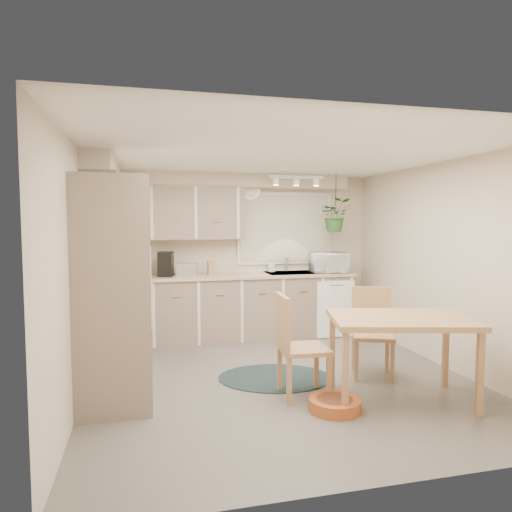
% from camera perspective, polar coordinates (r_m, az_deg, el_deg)
% --- Properties ---
extents(floor, '(4.20, 4.20, 0.00)m').
position_cam_1_polar(floor, '(5.13, 2.96, -15.06)').
color(floor, '#656159').
rests_on(floor, ground).
extents(ceiling, '(4.20, 4.20, 0.00)m').
position_cam_1_polar(ceiling, '(4.89, 3.07, 12.55)').
color(ceiling, white).
rests_on(ceiling, wall_back).
extents(wall_back, '(4.00, 0.04, 2.40)m').
position_cam_1_polar(wall_back, '(6.89, -2.00, 0.14)').
color(wall_back, beige).
rests_on(wall_back, floor).
extents(wall_front, '(4.00, 0.04, 2.40)m').
position_cam_1_polar(wall_front, '(2.93, 14.91, -5.60)').
color(wall_front, beige).
rests_on(wall_front, floor).
extents(wall_left, '(0.04, 4.20, 2.40)m').
position_cam_1_polar(wall_left, '(4.70, -21.07, -2.07)').
color(wall_left, beige).
rests_on(wall_left, floor).
extents(wall_right, '(0.04, 4.20, 2.40)m').
position_cam_1_polar(wall_right, '(5.76, 22.44, -0.99)').
color(wall_right, beige).
rests_on(wall_right, floor).
extents(base_cab_left, '(0.60, 1.85, 0.90)m').
position_cam_1_polar(base_cab_left, '(5.66, -16.66, -8.64)').
color(base_cab_left, gray).
rests_on(base_cab_left, floor).
extents(base_cab_back, '(3.60, 0.60, 0.90)m').
position_cam_1_polar(base_cab_back, '(6.66, -3.15, -6.52)').
color(base_cab_back, gray).
rests_on(base_cab_back, floor).
extents(counter_left, '(0.64, 1.89, 0.04)m').
position_cam_1_polar(counter_left, '(5.57, -16.66, -3.92)').
color(counter_left, tan).
rests_on(counter_left, base_cab_left).
extents(counter_back, '(3.64, 0.64, 0.04)m').
position_cam_1_polar(counter_back, '(6.58, -3.15, -2.51)').
color(counter_back, tan).
rests_on(counter_back, base_cab_back).
extents(oven_stack, '(0.65, 0.65, 2.10)m').
position_cam_1_polar(oven_stack, '(4.32, -17.36, -4.53)').
color(oven_stack, gray).
rests_on(oven_stack, floor).
extents(wall_oven_face, '(0.02, 0.56, 0.58)m').
position_cam_1_polar(wall_oven_face, '(4.31, -13.10, -4.46)').
color(wall_oven_face, white).
rests_on(wall_oven_face, oven_stack).
extents(upper_cab_left, '(0.35, 2.00, 0.75)m').
position_cam_1_polar(upper_cab_left, '(5.65, -18.16, 5.37)').
color(upper_cab_left, gray).
rests_on(upper_cab_left, wall_left).
extents(upper_cab_back, '(2.00, 0.35, 0.75)m').
position_cam_1_polar(upper_cab_back, '(6.57, -10.31, 5.32)').
color(upper_cab_back, gray).
rests_on(upper_cab_back, wall_back).
extents(soffit_left, '(0.30, 2.00, 0.20)m').
position_cam_1_polar(soffit_left, '(5.68, -18.53, 10.15)').
color(soffit_left, beige).
rests_on(soffit_left, wall_left).
extents(soffit_back, '(3.60, 0.30, 0.20)m').
position_cam_1_polar(soffit_back, '(6.72, -3.45, 9.42)').
color(soffit_back, beige).
rests_on(soffit_back, wall_back).
extents(cooktop, '(0.52, 0.58, 0.02)m').
position_cam_1_polar(cooktop, '(5.00, -16.89, -4.55)').
color(cooktop, white).
rests_on(cooktop, counter_left).
extents(range_hood, '(0.40, 0.60, 0.14)m').
position_cam_1_polar(range_hood, '(4.95, -17.24, 0.66)').
color(range_hood, white).
rests_on(range_hood, upper_cab_left).
extents(window_blinds, '(1.40, 0.02, 1.00)m').
position_cam_1_polar(window_blinds, '(7.02, 3.66, 3.48)').
color(window_blinds, silver).
rests_on(window_blinds, wall_back).
extents(window_frame, '(1.50, 0.02, 1.10)m').
position_cam_1_polar(window_frame, '(7.03, 3.63, 3.48)').
color(window_frame, silver).
rests_on(window_frame, wall_back).
extents(sink, '(0.70, 0.48, 0.10)m').
position_cam_1_polar(sink, '(6.81, 4.31, -2.46)').
color(sink, '#9B9DA2').
rests_on(sink, counter_back).
extents(dishwasher_front, '(0.58, 0.02, 0.83)m').
position_cam_1_polar(dishwasher_front, '(6.81, 9.94, -6.56)').
color(dishwasher_front, white).
rests_on(dishwasher_front, base_cab_back).
extents(track_light_bar, '(0.80, 0.04, 0.04)m').
position_cam_1_polar(track_light_bar, '(6.56, 5.06, 9.80)').
color(track_light_bar, white).
rests_on(track_light_bar, ceiling).
extents(wall_clock, '(0.30, 0.03, 0.30)m').
position_cam_1_polar(wall_clock, '(6.89, -0.73, 8.29)').
color(wall_clock, gold).
rests_on(wall_clock, wall_back).
extents(dining_table, '(1.45, 1.14, 0.81)m').
position_cam_1_polar(dining_table, '(4.63, 17.52, -12.15)').
color(dining_table, tan).
rests_on(dining_table, floor).
extents(chair_left, '(0.50, 0.50, 1.00)m').
position_cam_1_polar(chair_left, '(4.51, 5.97, -11.10)').
color(chair_left, tan).
rests_on(chair_left, floor).
extents(chair_back, '(0.59, 0.59, 0.97)m').
position_cam_1_polar(chair_back, '(5.22, 14.38, -9.30)').
color(chair_back, tan).
rests_on(chair_back, floor).
extents(braided_rug, '(1.43, 1.20, 0.01)m').
position_cam_1_polar(braided_rug, '(5.14, 2.41, -14.94)').
color(braided_rug, black).
rests_on(braided_rug, floor).
extents(pet_bed, '(0.49, 0.49, 0.11)m').
position_cam_1_polar(pet_bed, '(4.38, 9.80, -17.81)').
color(pet_bed, '#BA6125').
rests_on(pet_bed, floor).
extents(microwave, '(0.56, 0.34, 0.37)m').
position_cam_1_polar(microwave, '(6.89, 9.13, -0.55)').
color(microwave, white).
rests_on(microwave, counter_back).
extents(soap_bottle, '(0.13, 0.22, 0.10)m').
position_cam_1_polar(soap_bottle, '(6.87, 1.92, -1.65)').
color(soap_bottle, white).
rests_on(soap_bottle, counter_back).
extents(hanging_plant, '(0.56, 0.59, 0.39)m').
position_cam_1_polar(hanging_plant, '(6.91, 9.91, 4.60)').
color(hanging_plant, '#2A6026').
rests_on(hanging_plant, ceiling).
extents(coffee_maker, '(0.24, 0.27, 0.34)m').
position_cam_1_polar(coffee_maker, '(6.47, -11.21, -1.00)').
color(coffee_maker, black).
rests_on(coffee_maker, counter_back).
extents(toaster, '(0.32, 0.23, 0.17)m').
position_cam_1_polar(toaster, '(6.51, -8.62, -1.67)').
color(toaster, '#9B9DA2').
rests_on(toaster, counter_back).
extents(knife_block, '(0.10, 0.10, 0.20)m').
position_cam_1_polar(knife_block, '(6.58, -5.65, -1.48)').
color(knife_block, tan).
rests_on(knife_block, counter_back).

